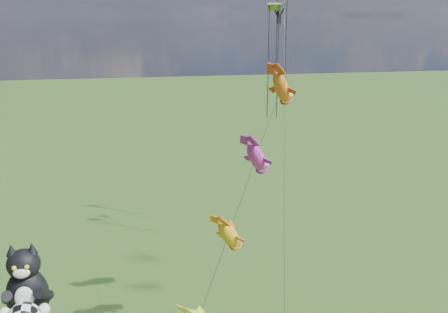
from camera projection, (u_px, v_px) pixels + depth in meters
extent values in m
ellipsoid|color=black|center=(28.00, 296.00, 24.01)|extent=(2.17, 1.84, 2.93)
ellipsoid|color=black|center=(23.00, 264.00, 23.45)|extent=(1.69, 1.56, 1.49)
cone|color=black|center=(11.00, 250.00, 23.15)|extent=(0.56, 0.56, 0.55)
cone|color=black|center=(32.00, 248.00, 23.32)|extent=(0.56, 0.56, 0.55)
ellipsoid|color=white|center=(21.00, 273.00, 22.92)|extent=(0.80, 0.46, 0.53)
ellipsoid|color=white|center=(25.00, 298.00, 23.28)|extent=(0.95, 0.44, 1.21)
sphere|color=gold|center=(14.00, 268.00, 22.73)|extent=(0.22, 0.22, 0.22)
sphere|color=gold|center=(27.00, 267.00, 22.83)|extent=(0.22, 0.22, 0.22)
sphere|color=white|center=(5.00, 313.00, 23.00)|extent=(0.55, 0.55, 0.55)
sphere|color=white|center=(44.00, 309.00, 23.32)|extent=(0.55, 0.55, 0.55)
cylinder|color=black|center=(234.00, 220.00, 26.38)|extent=(10.77, 11.65, 18.83)
ellipsoid|color=yellow|center=(229.00, 234.00, 26.12)|extent=(2.08, 2.16, 2.38)
ellipsoid|color=#D833B4|center=(256.00, 157.00, 27.58)|extent=(2.08, 2.16, 2.38)
ellipsoid|color=orange|center=(281.00, 87.00, 29.04)|extent=(2.08, 2.16, 2.38)
cylinder|color=black|center=(284.00, 114.00, 34.76)|extent=(4.40, 16.53, 26.48)
cube|color=#0F9C31|center=(274.00, 7.00, 38.07)|extent=(1.17, 0.87, 0.56)
cylinder|color=black|center=(268.00, 65.00, 39.19)|extent=(0.08, 0.08, 8.76)
cylinder|color=black|center=(277.00, 65.00, 39.33)|extent=(0.08, 0.08, 8.76)
cylinder|color=black|center=(277.00, 28.00, 41.36)|extent=(0.08, 0.08, 7.94)
cylinder|color=black|center=(286.00, 28.00, 41.50)|extent=(0.08, 0.08, 7.94)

